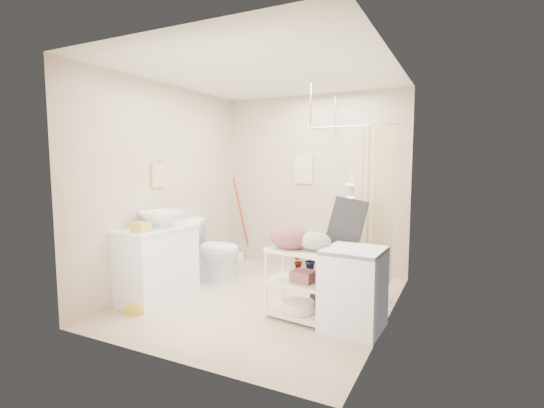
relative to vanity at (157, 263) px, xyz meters
The scene contains 23 objects.
floor 1.33m from the vanity, 23.43° to the left, with size 3.20×3.20×0.00m, color beige.
ceiling 2.51m from the vanity, 23.43° to the left, with size 2.80×3.20×0.04m, color silver.
wall_back 2.55m from the vanity, 61.12° to the left, with size 2.80×0.04×2.60m, color #C4B198.
wall_front 1.82m from the vanity, 43.41° to the right, with size 2.80×0.04×2.60m, color #C4B198.
wall_left 1.03m from the vanity, 115.52° to the left, with size 0.04×3.20×2.60m, color #C4B198.
wall_right 2.75m from the vanity, 11.11° to the left, with size 0.04×3.20×2.60m, color #C4B198.
vanity is the anchor object (origin of this frame).
sink 0.53m from the vanity, 49.72° to the left, with size 0.53×0.53×0.18m, color white.
counter_basket 0.58m from the vanity, 75.94° to the right, with size 0.19×0.15×0.10m, color gold.
floor_basket 0.61m from the vanity, 76.56° to the right, with size 0.27×0.20×0.14m, color gold.
toilet 0.95m from the vanity, 82.75° to the left, with size 0.46×0.81×0.83m, color white.
mop 2.02m from the vanity, 92.06° to the left, with size 0.13×0.13×1.34m, color red, non-canonical shape.
potted_plant_a 2.18m from the vanity, 62.94° to the left, with size 0.20×0.13×0.37m, color #995E34.
potted_plant_b 2.27m from the vanity, 57.26° to the left, with size 0.19×0.15×0.34m, color #95501F.
hanging_towel 2.55m from the vanity, 64.13° to the left, with size 0.28×0.03×0.42m, color beige.
towel_ring 1.11m from the vanity, 126.00° to the left, with size 0.04×0.22×0.34m, color #D4BD7B, non-canonical shape.
tp_holder 0.66m from the vanity, 109.89° to the left, with size 0.08×0.12×0.14m, color white, non-canonical shape.
shower 2.61m from the vanity, 37.69° to the left, with size 1.10×1.10×2.10m, color white, non-canonical shape.
shampoo_bottle_a 2.87m from the vanity, 48.42° to the left, with size 0.09×0.09×0.22m, color silver.
shampoo_bottle_b 2.91m from the vanity, 47.07° to the left, with size 0.08×0.08×0.17m, color #4966B0.
washing_machine 2.31m from the vanity, ahead, with size 0.54×0.56×0.79m, color white.
laundry_rack 1.74m from the vanity, ahead, with size 0.63×0.37×0.87m, color white, non-canonical shape.
ironing_board 2.12m from the vanity, 13.78° to the left, with size 0.36×0.11×1.28m, color black, non-canonical shape.
Camera 1 is at (2.07, -3.97, 1.60)m, focal length 26.00 mm.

